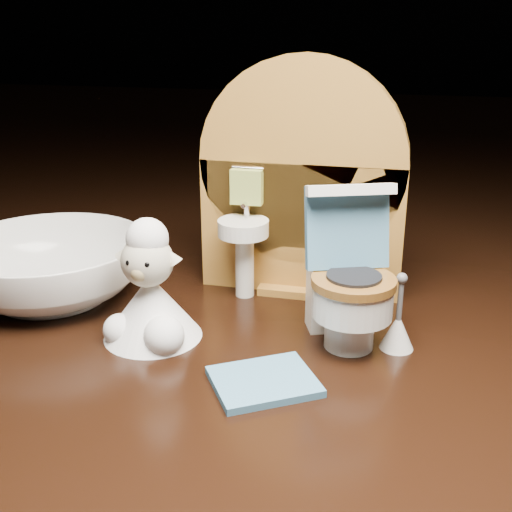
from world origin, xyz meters
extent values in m
cube|color=black|center=(0.00, 0.00, -0.05)|extent=(2.50, 2.50, 0.10)
cube|color=#AA732B|center=(0.00, 0.07, 0.04)|extent=(0.13, 0.02, 0.09)
cylinder|color=#AA732B|center=(0.00, 0.07, 0.09)|extent=(0.13, 0.02, 0.13)
cube|color=#AA732B|center=(0.00, 0.07, 0.00)|extent=(0.05, 0.04, 0.01)
cylinder|color=white|center=(-0.03, 0.05, 0.02)|extent=(0.01, 0.01, 0.04)
cylinder|color=white|center=(-0.03, 0.04, 0.05)|extent=(0.03, 0.03, 0.01)
cylinder|color=silver|center=(-0.03, 0.05, 0.06)|extent=(0.00, 0.00, 0.01)
cube|color=#9DAF4B|center=(-0.03, 0.05, 0.07)|extent=(0.02, 0.01, 0.02)
cube|color=#AA732B|center=(0.04, 0.06, 0.05)|extent=(0.02, 0.01, 0.02)
cylinder|color=beige|center=(0.04, 0.05, 0.05)|extent=(0.02, 0.02, 0.02)
cylinder|color=white|center=(0.04, -0.01, 0.01)|extent=(0.03, 0.03, 0.02)
cylinder|color=white|center=(0.04, -0.01, 0.03)|extent=(0.04, 0.04, 0.02)
cylinder|color=brown|center=(0.04, -0.01, 0.04)|extent=(0.04, 0.04, 0.00)
cube|color=white|center=(0.03, 0.02, 0.03)|extent=(0.04, 0.03, 0.05)
cube|color=teal|center=(0.03, 0.01, 0.06)|extent=(0.05, 0.03, 0.05)
cube|color=white|center=(0.04, 0.00, 0.09)|extent=(0.05, 0.03, 0.01)
cylinder|color=#9CD129|center=(0.04, 0.02, 0.06)|extent=(0.01, 0.01, 0.01)
cube|color=teal|center=(0.00, -0.06, 0.00)|extent=(0.06, 0.06, 0.00)
cone|color=white|center=(0.07, 0.00, 0.01)|extent=(0.02, 0.02, 0.02)
cylinder|color=#59595B|center=(0.07, 0.00, 0.03)|extent=(0.00, 0.00, 0.02)
sphere|color=#59595B|center=(0.07, 0.00, 0.04)|extent=(0.01, 0.01, 0.01)
cone|color=white|center=(-0.07, -0.02, 0.02)|extent=(0.06, 0.06, 0.04)
sphere|color=white|center=(-0.06, -0.04, 0.01)|extent=(0.02, 0.02, 0.02)
sphere|color=white|center=(-0.08, -0.03, 0.01)|extent=(0.02, 0.02, 0.02)
sphere|color=beige|center=(-0.07, -0.02, 0.05)|extent=(0.03, 0.03, 0.03)
sphere|color=tan|center=(-0.07, -0.03, 0.04)|extent=(0.01, 0.01, 0.01)
sphere|color=white|center=(-0.07, -0.02, 0.06)|extent=(0.02, 0.02, 0.02)
cone|color=beige|center=(-0.08, -0.02, 0.05)|extent=(0.01, 0.01, 0.01)
cone|color=beige|center=(-0.06, -0.02, 0.05)|extent=(0.01, 0.01, 0.01)
sphere|color=black|center=(-0.07, -0.03, 0.05)|extent=(0.00, 0.00, 0.00)
sphere|color=black|center=(-0.06, -0.03, 0.05)|extent=(0.00, 0.00, 0.00)
imported|color=white|center=(-0.15, 0.01, 0.02)|extent=(0.12, 0.12, 0.04)
camera|label=1|loc=(0.07, -0.32, 0.17)|focal=45.00mm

